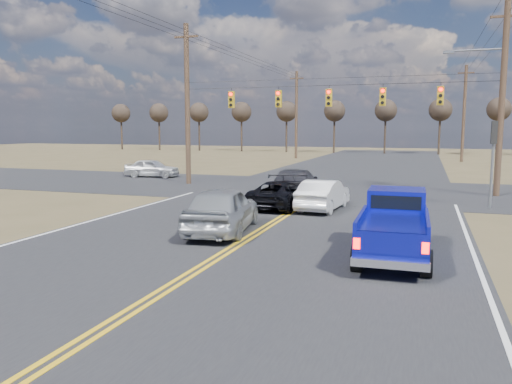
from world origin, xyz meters
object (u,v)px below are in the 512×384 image
(silver_suv, at_px, (222,209))
(cross_car_west, at_px, (152,168))
(pickup_truck, at_px, (394,227))
(dgrey_car_queue, at_px, (295,184))
(black_suv, at_px, (280,194))
(white_car_queue, at_px, (323,195))

(silver_suv, relative_size, cross_car_west, 1.22)
(pickup_truck, bearing_deg, dgrey_car_queue, 116.95)
(black_suv, height_order, dgrey_car_queue, dgrey_car_queue)
(silver_suv, bearing_deg, pickup_truck, 156.50)
(dgrey_car_queue, bearing_deg, cross_car_west, -38.02)
(white_car_queue, height_order, cross_car_west, white_car_queue)
(black_suv, bearing_deg, pickup_truck, 128.32)
(black_suv, bearing_deg, white_car_queue, -177.09)
(silver_suv, xyz_separation_m, dgrey_car_queue, (0.42, 8.57, -0.04))
(white_car_queue, distance_m, cross_car_west, 17.90)
(dgrey_car_queue, bearing_deg, black_suv, 82.71)
(black_suv, distance_m, cross_car_west, 16.35)
(pickup_truck, xyz_separation_m, cross_car_west, (-18.10, 17.67, -0.21))
(white_car_queue, bearing_deg, pickup_truck, 119.72)
(dgrey_car_queue, xyz_separation_m, cross_car_west, (-12.66, 7.53, -0.11))
(silver_suv, xyz_separation_m, white_car_queue, (2.40, 5.81, -0.14))
(cross_car_west, bearing_deg, white_car_queue, -132.76)
(cross_car_west, bearing_deg, silver_suv, -150.39)
(pickup_truck, bearing_deg, white_car_queue, 113.89)
(white_car_queue, bearing_deg, cross_car_west, -30.53)
(cross_car_west, bearing_deg, pickup_truck, -141.95)
(silver_suv, distance_m, black_suv, 5.78)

